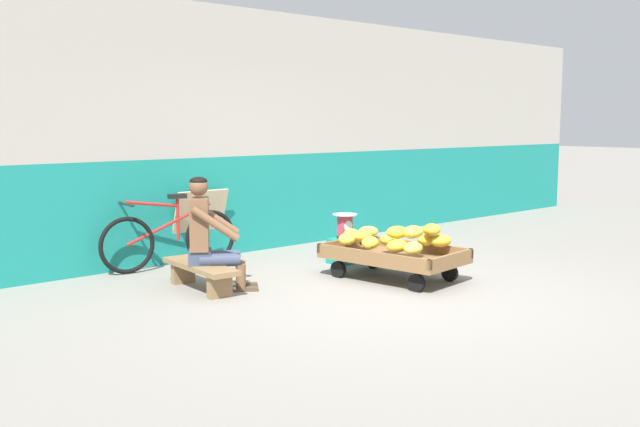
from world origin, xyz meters
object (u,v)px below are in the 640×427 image
at_px(plastic_crate, 345,251).
at_px(weighing_scale, 345,225).
at_px(vendor_seated, 209,234).
at_px(sign_board, 198,225).
at_px(bicycle_near_left, 170,238).
at_px(banana_cart, 394,257).
at_px(low_bench, 200,271).

bearing_deg(plastic_crate, weighing_scale, -90.00).
bearing_deg(vendor_seated, weighing_scale, 2.52).
bearing_deg(sign_board, bicycle_near_left, -156.06).
bearing_deg(banana_cart, bicycle_near_left, 125.25).
bearing_deg(sign_board, banana_cart, -67.93).
distance_m(bicycle_near_left, sign_board, 0.59).
bearing_deg(sign_board, low_bench, -121.90).
height_order(vendor_seated, bicycle_near_left, vendor_seated).
xyz_separation_m(banana_cart, bicycle_near_left, (-1.48, 2.10, 0.11)).
xyz_separation_m(low_bench, bicycle_near_left, (0.32, 1.14, 0.15)).
bearing_deg(banana_cart, vendor_seated, 152.47).
xyz_separation_m(weighing_scale, bicycle_near_left, (-1.72, 1.11, -0.10)).
distance_m(low_bench, sign_board, 1.64).
relative_size(low_bench, plastic_crate, 3.11).
height_order(vendor_seated, sign_board, vendor_seated).
bearing_deg(low_bench, vendor_seated, -34.98).
bearing_deg(sign_board, vendor_seated, -118.82).
distance_m(vendor_seated, sign_board, 1.64).
bearing_deg(bicycle_near_left, plastic_crate, -32.81).
distance_m(low_bench, weighing_scale, 2.06).
relative_size(low_bench, bicycle_near_left, 0.68).
relative_size(plastic_crate, sign_board, 0.42).
xyz_separation_m(vendor_seated, bicycle_near_left, (0.25, 1.19, -0.21)).
bearing_deg(weighing_scale, sign_board, 131.27).
xyz_separation_m(plastic_crate, weighing_scale, (-0.00, -0.00, 0.30)).
height_order(banana_cart, vendor_seated, vendor_seated).
distance_m(vendor_seated, bicycle_near_left, 1.24).
relative_size(vendor_seated, sign_board, 1.32).
distance_m(low_bench, bicycle_near_left, 1.20).
bearing_deg(vendor_seated, low_bench, 145.02).
relative_size(bicycle_near_left, sign_board, 1.91).
relative_size(weighing_scale, bicycle_near_left, 0.18).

